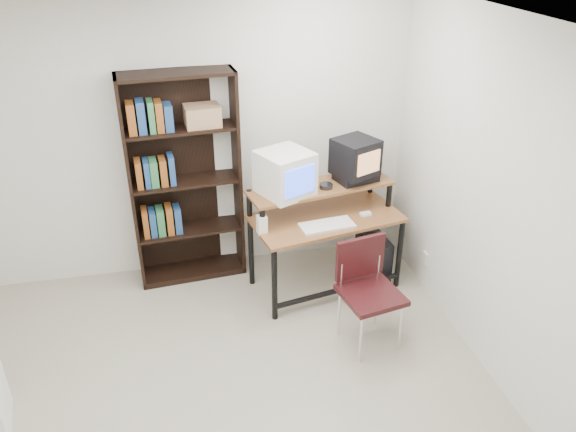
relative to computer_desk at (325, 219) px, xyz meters
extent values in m
cube|color=#AAA38D|center=(-1.07, -1.38, -0.71)|extent=(4.00, 4.00, 0.01)
cube|color=white|center=(-1.07, -1.38, 1.90)|extent=(4.00, 4.00, 0.01)
cube|color=silver|center=(-1.07, 0.62, 0.60)|extent=(4.00, 0.01, 2.60)
cube|color=silver|center=(0.93, -1.38, 0.60)|extent=(0.01, 4.00, 2.60)
cube|color=brown|center=(0.00, -0.02, 0.02)|extent=(1.43, 0.90, 0.03)
cube|color=brown|center=(-0.02, 0.11, 0.27)|extent=(1.38, 0.64, 0.02)
cylinder|color=black|center=(-0.55, -0.43, -0.34)|extent=(0.05, 0.05, 0.72)
cylinder|color=black|center=(0.67, -0.19, -0.34)|extent=(0.05, 0.05, 0.72)
cylinder|color=black|center=(-0.66, 0.15, -0.21)|extent=(0.05, 0.05, 0.98)
cylinder|color=black|center=(0.56, 0.38, -0.21)|extent=(0.05, 0.05, 0.98)
cylinder|color=black|center=(0.06, -0.31, -0.58)|extent=(1.23, 0.28, 0.05)
cube|color=white|center=(-0.36, 0.04, 0.46)|extent=(0.54, 0.54, 0.39)
cube|color=#2F53F8|center=(-0.27, -0.15, 0.46)|extent=(0.28, 0.14, 0.24)
cube|color=black|center=(0.33, 0.16, 0.31)|extent=(0.41, 0.34, 0.08)
cube|color=black|center=(0.31, 0.15, 0.51)|extent=(0.45, 0.45, 0.33)
cube|color=tan|center=(0.38, -0.01, 0.51)|extent=(0.24, 0.12, 0.20)
cylinder|color=#26262B|center=(0.02, 0.06, 0.29)|extent=(0.12, 0.12, 0.05)
cube|color=white|center=(-0.04, -0.20, 0.04)|extent=(0.49, 0.26, 0.03)
cube|color=black|center=(0.36, -0.06, 0.02)|extent=(0.23, 0.19, 0.01)
cube|color=white|center=(0.36, -0.07, 0.04)|extent=(0.10, 0.07, 0.03)
cube|color=white|center=(-0.61, -0.17, 0.10)|extent=(0.09, 0.09, 0.17)
cube|color=black|center=(0.52, 0.06, -0.49)|extent=(0.23, 0.46, 0.42)
cube|color=black|center=(0.13, -0.90, -0.22)|extent=(0.52, 0.52, 0.04)
cube|color=black|center=(0.09, -0.70, 0.01)|extent=(0.42, 0.12, 0.36)
cylinder|color=silver|center=(-0.01, -1.11, -0.47)|extent=(0.02, 0.02, 0.46)
cylinder|color=silver|center=(0.34, -1.04, -0.47)|extent=(0.02, 0.02, 0.46)
cylinder|color=silver|center=(-0.08, -0.75, -0.47)|extent=(0.02, 0.02, 0.46)
cylinder|color=silver|center=(0.28, -0.69, -0.47)|extent=(0.02, 0.02, 0.46)
cube|color=black|center=(-1.68, 0.41, 0.29)|extent=(0.06, 0.33, 1.98)
cube|color=black|center=(-0.72, 0.49, 0.29)|extent=(0.06, 0.33, 1.98)
cube|color=black|center=(-1.21, 0.60, 0.29)|extent=(0.99, 0.10, 1.98)
cube|color=black|center=(-1.20, 0.45, 1.27)|extent=(1.02, 0.41, 0.03)
cube|color=black|center=(-1.20, 0.45, -0.67)|extent=(1.02, 0.41, 0.06)
cube|color=black|center=(-1.20, 0.45, -0.21)|extent=(0.95, 0.39, 0.03)
cube|color=black|center=(-1.20, 0.45, 0.29)|extent=(0.95, 0.39, 0.03)
cube|color=black|center=(-1.20, 0.45, 0.79)|extent=(0.95, 0.39, 0.02)
cube|color=#976F4C|center=(-1.00, 0.46, 0.89)|extent=(0.32, 0.27, 0.18)
cube|color=beige|center=(0.92, -0.23, -0.40)|extent=(0.02, 0.08, 0.12)
camera|label=1|loc=(-1.28, -4.27, 2.42)|focal=35.00mm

